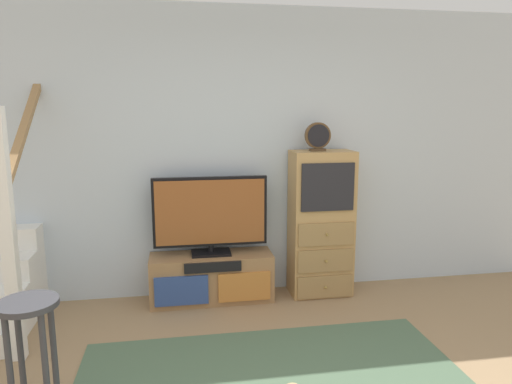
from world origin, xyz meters
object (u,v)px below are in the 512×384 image
side_cabinet (321,224)px  bar_stool_near (30,331)px  media_console (212,278)px  television (210,214)px  desk_clock (318,137)px

side_cabinet → bar_stool_near: 2.66m
media_console → television: size_ratio=1.08×
media_console → desk_clock: (0.99, -0.00, 1.30)m
bar_stool_near → side_cabinet: bearing=34.2°
television → desk_clock: bearing=-1.7°
media_console → television: (-0.00, 0.02, 0.61)m
media_console → television: television is taller
media_console → bar_stool_near: 1.90m
television → side_cabinet: size_ratio=0.75×
desk_clock → bar_stool_near: (-2.14, -1.48, -0.99)m
television → bar_stool_near: bearing=-127.2°
media_console → desk_clock: 1.64m
side_cabinet → television: bearing=179.3°
side_cabinet → bar_stool_near: (-2.20, -1.49, -0.16)m
television → side_cabinet: (1.05, -0.01, -0.14)m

